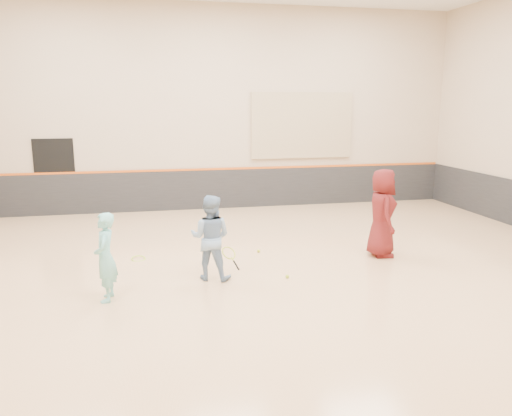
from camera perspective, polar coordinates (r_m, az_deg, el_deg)
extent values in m
cube|color=tan|center=(9.72, -0.53, -7.75)|extent=(15.00, 12.00, 0.20)
cube|color=#C9B093|center=(15.10, -5.16, 11.19)|extent=(15.00, 0.02, 6.00)
cube|color=#C9B093|center=(3.48, 19.56, 8.51)|extent=(15.00, 0.02, 6.00)
cube|color=#232326|center=(15.27, -4.97, 2.15)|extent=(14.90, 0.04, 1.20)
cube|color=#D85914|center=(15.17, -5.01, 4.46)|extent=(14.90, 0.03, 0.06)
cube|color=tan|center=(15.64, 5.29, 9.38)|extent=(3.20, 0.08, 2.00)
cube|color=black|center=(15.34, -21.96, 3.27)|extent=(1.10, 0.05, 2.20)
imported|color=#77CFCD|center=(8.44, -16.83, -5.41)|extent=(0.38, 0.55, 1.46)
imported|color=#7D9BC1|center=(9.09, -5.23, -3.37)|extent=(0.93, 0.84, 1.56)
imported|color=#591515|center=(10.74, 14.20, -0.55)|extent=(0.74, 0.99, 1.85)
sphere|color=#B0CD2F|center=(9.31, 3.60, -7.81)|extent=(0.07, 0.07, 0.07)
sphere|color=#BEDF34|center=(10.64, 15.28, 0.73)|extent=(0.07, 0.07, 0.07)
sphere|color=#D6E334|center=(10.83, 0.30, -4.93)|extent=(0.07, 0.07, 0.07)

